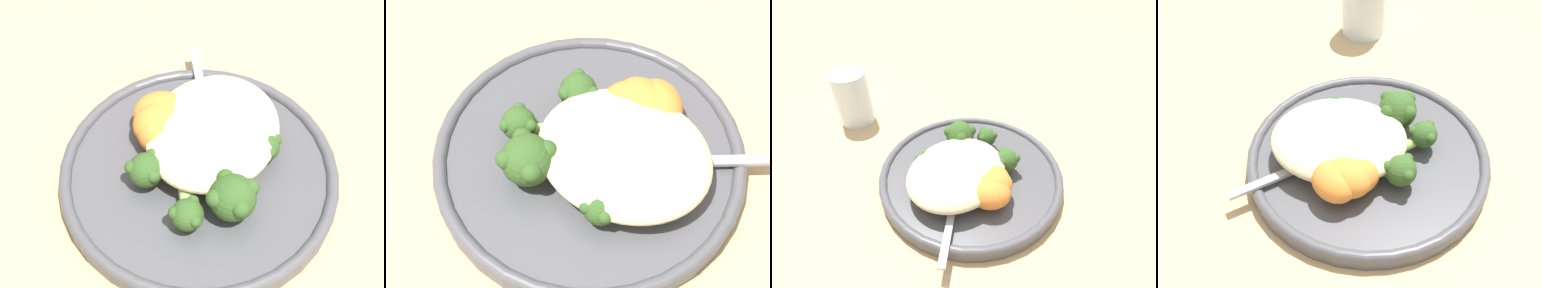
# 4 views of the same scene
# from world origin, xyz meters

# --- Properties ---
(ground_plane) EXTENTS (4.00, 4.00, 0.00)m
(ground_plane) POSITION_xyz_m (0.00, 0.00, 0.00)
(ground_plane) COLOR tan
(plate) EXTENTS (0.27, 0.27, 0.02)m
(plate) POSITION_xyz_m (-0.02, -0.00, 0.01)
(plate) COLOR #4C4C51
(plate) RESTS_ON ground_plane
(quinoa_mound) EXTENTS (0.15, 0.12, 0.04)m
(quinoa_mound) POSITION_xyz_m (-0.05, 0.00, 0.04)
(quinoa_mound) COLOR beige
(quinoa_mound) RESTS_ON plate
(broccoli_stalk_0) EXTENTS (0.07, 0.05, 0.03)m
(broccoli_stalk_0) POSITION_xyz_m (0.01, -0.03, 0.04)
(broccoli_stalk_0) COLOR #9EBC66
(broccoli_stalk_0) RESTS_ON plate
(broccoli_stalk_1) EXTENTS (0.10, 0.06, 0.03)m
(broccoli_stalk_1) POSITION_xyz_m (0.02, 0.01, 0.03)
(broccoli_stalk_1) COLOR #9EBC66
(broccoli_stalk_1) RESTS_ON plate
(broccoli_stalk_2) EXTENTS (0.08, 0.11, 0.04)m
(broccoli_stalk_2) POSITION_xyz_m (0.01, 0.04, 0.04)
(broccoli_stalk_2) COLOR #9EBC66
(broccoli_stalk_2) RESTS_ON plate
(broccoli_stalk_3) EXTENTS (0.06, 0.09, 0.03)m
(broccoli_stalk_3) POSITION_xyz_m (-0.05, 0.04, 0.03)
(broccoli_stalk_3) COLOR #9EBC66
(broccoli_stalk_3) RESTS_ON plate
(sweet_potato_chunk_0) EXTENTS (0.07, 0.07, 0.04)m
(sweet_potato_chunk_0) POSITION_xyz_m (-0.05, -0.06, 0.04)
(sweet_potato_chunk_0) COLOR orange
(sweet_potato_chunk_0) RESTS_ON plate
(sweet_potato_chunk_1) EXTENTS (0.07, 0.06, 0.04)m
(sweet_potato_chunk_1) POSITION_xyz_m (-0.04, -0.05, 0.04)
(sweet_potato_chunk_1) COLOR orange
(sweet_potato_chunk_1) RESTS_ON plate
(sweet_potato_chunk_2) EXTENTS (0.06, 0.06, 0.04)m
(sweet_potato_chunk_2) POSITION_xyz_m (-0.03, -0.05, 0.04)
(sweet_potato_chunk_2) COLOR orange
(sweet_potato_chunk_2) RESTS_ON plate
(kale_tuft) EXTENTS (0.04, 0.05, 0.03)m
(kale_tuft) POSITION_xyz_m (-0.09, 0.01, 0.04)
(kale_tuft) COLOR #193D1E
(kale_tuft) RESTS_ON plate
(spoon) EXTENTS (0.11, 0.08, 0.01)m
(spoon) POSITION_xyz_m (-0.09, -0.03, 0.03)
(spoon) COLOR #A3A3A8
(spoon) RESTS_ON plate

